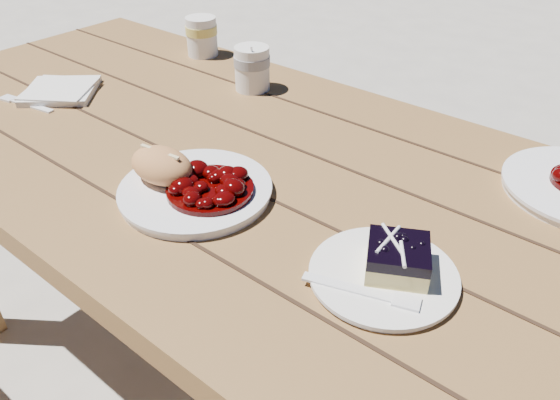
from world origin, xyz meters
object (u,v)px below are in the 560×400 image
Objects in this scene: blueberry_cake at (398,258)px; bread_roll at (162,166)px; dessert_plate at (383,276)px; coffee_cup at (252,68)px; second_cup at (202,36)px; picnic_table at (285,244)px; main_plate at (196,191)px.

bread_roll is at bearing 159.32° from blueberry_cake.
dessert_plate is 1.98× the size of coffee_cup.
blueberry_cake is 0.94m from second_cup.
main_plate reaches higher than picnic_table.
blueberry_cake is (0.01, 0.01, 0.03)m from dessert_plate.
picnic_table is 17.34× the size of bread_roll.
second_cup is (-0.25, 0.09, 0.00)m from coffee_cup.
second_cup reaches higher than bread_roll.
dessert_plate is (0.40, 0.04, -0.04)m from bread_roll.
second_cup is at bearing 150.87° from dessert_plate.
bread_roll is 1.16× the size of second_cup.
main_plate is at bearing -60.45° from coffee_cup.
blueberry_cake reaches higher than main_plate.
dessert_plate is at bearing -29.13° from second_cup.
dessert_plate reaches higher than picnic_table.
picnic_table is 10.19× the size of dessert_plate.
bread_roll is at bearing -126.76° from picnic_table.
second_cup reaches higher than picnic_table.
main_plate is at bearing -115.55° from picnic_table.
blueberry_cake is (0.41, 0.06, -0.01)m from bread_roll.
coffee_cup and second_cup have the same top height.
dessert_plate is at bearing -33.20° from coffee_cup.
second_cup is at bearing 123.59° from blueberry_cake.
second_cup reaches higher than blueberry_cake.
coffee_cup is at bearing 140.43° from picnic_table.
blueberry_cake is at bearing -31.67° from coffee_cup.
main_plate is 2.15× the size of bread_roll.
second_cup is at bearing 134.89° from main_plate.
bread_roll is (-0.05, -0.02, 0.04)m from main_plate.
bread_roll reaches higher than dessert_plate.
second_cup is (-0.42, 0.50, 0.00)m from bread_roll.
coffee_cup reaches higher than main_plate.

